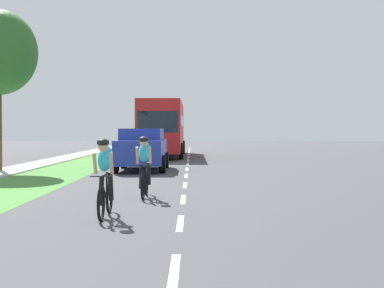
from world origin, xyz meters
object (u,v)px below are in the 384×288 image
(cyclist_trailing, at_px, (144,166))
(bus_red, at_px, (163,126))
(suv_blue, at_px, (142,148))
(cyclist_lead, at_px, (105,177))

(cyclist_trailing, relative_size, bus_red, 0.15)
(cyclist_trailing, bearing_deg, suv_blue, 95.58)
(suv_blue, height_order, bus_red, bus_red)
(cyclist_lead, distance_m, bus_red, 25.17)
(cyclist_trailing, bearing_deg, cyclist_lead, -99.12)
(cyclist_lead, relative_size, bus_red, 0.15)
(cyclist_lead, distance_m, suv_blue, 12.67)
(suv_blue, relative_size, bus_red, 0.41)
(cyclist_trailing, relative_size, suv_blue, 0.37)
(cyclist_trailing, xyz_separation_m, suv_blue, (-0.93, 9.49, 0.14))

